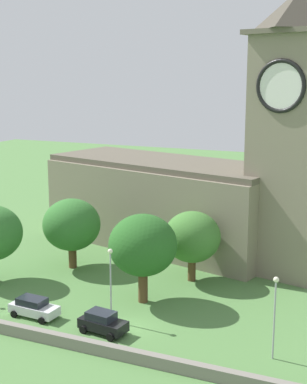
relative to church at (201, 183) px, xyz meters
The scene contains 10 objects.
ground_plane 11.91m from the church, 79.18° to the right, with size 200.00×200.00×0.00m, color #517F42.
church is the anchor object (origin of this frame).
quay_barrier 29.49m from the church, 86.88° to the right, with size 42.05×0.70×0.99m, color gray.
car_white 26.71m from the church, 106.45° to the right, with size 4.67×2.36×1.77m.
car_black 26.03m from the church, 89.85° to the right, with size 4.33×2.58×1.88m.
streetlamp_west_mid 22.91m from the church, 90.94° to the right, with size 0.44×0.44×6.73m.
streetlamp_central 27.74m from the church, 58.73° to the right, with size 0.44×0.44×6.67m.
tree_by_tower 17.61m from the church, 88.93° to the right, with size 6.56×6.56×8.67m.
tree_riverside_west 11.01m from the church, 75.41° to the right, with size 6.00×6.00×7.53m.
tree_churchyard 16.52m from the church, 134.07° to the right, with size 6.49×6.49×7.96m.
Camera 1 is at (20.74, -40.98, 21.55)m, focal length 53.17 mm.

